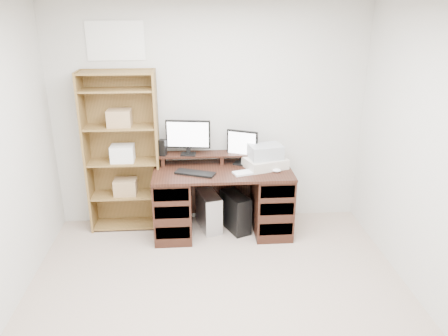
{
  "coord_description": "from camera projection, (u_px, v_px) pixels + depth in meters",
  "views": [
    {
      "loc": [
        -0.19,
        -2.77,
        2.47
      ],
      "look_at": [
        0.12,
        1.43,
        0.85
      ],
      "focal_mm": 35.0,
      "sensor_mm": 36.0,
      "label": 1
    }
  ],
  "objects": [
    {
      "name": "mouse",
      "position": [
        277.0,
        170.0,
        4.67
      ],
      "size": [
        0.1,
        0.07,
        0.04
      ],
      "primitive_type": "ellipsoid",
      "rotation": [
        0.0,
        0.0,
        -0.1
      ],
      "color": "white",
      "rests_on": "desk"
    },
    {
      "name": "keyboard_white",
      "position": [
        253.0,
        171.0,
        4.67
      ],
      "size": [
        0.45,
        0.26,
        0.02
      ],
      "primitive_type": "cube",
      "rotation": [
        0.0,
        0.0,
        0.31
      ],
      "color": "white",
      "rests_on": "desk"
    },
    {
      "name": "bookshelf",
      "position": [
        123.0,
        151.0,
        4.81
      ],
      "size": [
        0.8,
        0.3,
        1.8
      ],
      "color": "olive",
      "rests_on": "ground"
    },
    {
      "name": "room",
      "position": [
        222.0,
        188.0,
        3.03
      ],
      "size": [
        3.54,
        4.04,
        2.54
      ],
      "color": "tan",
      "rests_on": "ground"
    },
    {
      "name": "tower_black",
      "position": [
        235.0,
        212.0,
        4.98
      ],
      "size": [
        0.34,
        0.47,
        0.43
      ],
      "rotation": [
        0.0,
        0.0,
        0.4
      ],
      "color": "black",
      "rests_on": "ground"
    },
    {
      "name": "desk",
      "position": [
        223.0,
        200.0,
        4.88
      ],
      "size": [
        1.5,
        0.7,
        0.75
      ],
      "color": "black",
      "rests_on": "ground"
    },
    {
      "name": "basket",
      "position": [
        266.0,
        152.0,
        4.75
      ],
      "size": [
        0.39,
        0.31,
        0.15
      ],
      "primitive_type": "cube",
      "rotation": [
        0.0,
        0.0,
        0.2
      ],
      "color": "#9AA0A4",
      "rests_on": "printer"
    },
    {
      "name": "keyboard_black",
      "position": [
        195.0,
        173.0,
        4.62
      ],
      "size": [
        0.45,
        0.29,
        0.02
      ],
      "primitive_type": "cube",
      "rotation": [
        0.0,
        0.0,
        -0.39
      ],
      "color": "black",
      "rests_on": "desk"
    },
    {
      "name": "printer",
      "position": [
        265.0,
        163.0,
        4.8
      ],
      "size": [
        0.51,
        0.44,
        0.11
      ],
      "primitive_type": "cube",
      "rotation": [
        0.0,
        0.0,
        0.32
      ],
      "color": "beige",
      "rests_on": "desk"
    },
    {
      "name": "monitor_wide",
      "position": [
        188.0,
        136.0,
        4.78
      ],
      "size": [
        0.49,
        0.15,
        0.39
      ],
      "rotation": [
        0.0,
        0.0,
        -0.14
      ],
      "color": "black",
      "rests_on": "riser_shelf"
    },
    {
      "name": "monitor_small",
      "position": [
        242.0,
        146.0,
        4.84
      ],
      "size": [
        0.33,
        0.2,
        0.39
      ],
      "rotation": [
        0.0,
        0.0,
        -0.43
      ],
      "color": "black",
      "rests_on": "desk"
    },
    {
      "name": "tower_silver",
      "position": [
        209.0,
        211.0,
        5.0
      ],
      "size": [
        0.3,
        0.47,
        0.43
      ],
      "primitive_type": "cube",
      "rotation": [
        0.0,
        0.0,
        0.26
      ],
      "color": "#B1B3B8",
      "rests_on": "ground"
    },
    {
      "name": "riser_shelf",
      "position": [
        221.0,
        155.0,
        4.91
      ],
      "size": [
        1.4,
        0.22,
        0.12
      ],
      "color": "black",
      "rests_on": "desk"
    },
    {
      "name": "speaker",
      "position": [
        163.0,
        148.0,
        4.79
      ],
      "size": [
        0.09,
        0.09,
        0.18
      ],
      "primitive_type": "cube",
      "rotation": [
        0.0,
        0.0,
        -0.28
      ],
      "color": "black",
      "rests_on": "riser_shelf"
    }
  ]
}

